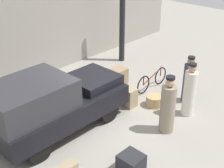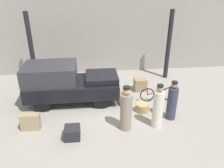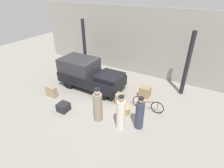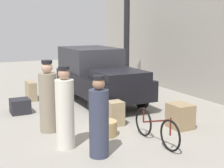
% 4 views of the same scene
% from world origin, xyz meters
% --- Properties ---
extents(ground_plane, '(30.00, 30.00, 0.00)m').
position_xyz_m(ground_plane, '(0.00, 0.00, 0.00)').
color(ground_plane, gray).
extents(station_building_facade, '(16.00, 0.15, 4.50)m').
position_xyz_m(station_building_facade, '(0.00, 4.08, 2.25)').
color(station_building_facade, gray).
rests_on(station_building_facade, ground).
extents(canopy_pillar_left, '(0.23, 0.23, 3.65)m').
position_xyz_m(canopy_pillar_left, '(-3.55, 2.75, 1.83)').
color(canopy_pillar_left, black).
rests_on(canopy_pillar_left, ground).
extents(canopy_pillar_right, '(0.23, 0.23, 3.65)m').
position_xyz_m(canopy_pillar_right, '(3.48, 2.75, 1.83)').
color(canopy_pillar_right, black).
rests_on(canopy_pillar_right, ground).
extents(truck, '(3.96, 1.76, 1.76)m').
position_xyz_m(truck, '(-1.74, 0.65, 0.94)').
color(truck, black).
rests_on(truck, ground).
extents(bicycle, '(1.66, 0.04, 0.70)m').
position_xyz_m(bicycle, '(2.28, 0.21, 0.34)').
color(bicycle, black).
rests_on(bicycle, ground).
extents(wicker_basket, '(0.54, 0.54, 0.35)m').
position_xyz_m(wicker_basket, '(1.38, -0.57, 0.17)').
color(wicker_basket, tan).
rests_on(wicker_basket, ground).
extents(porter_carrying_trunk, '(0.38, 0.38, 1.71)m').
position_xyz_m(porter_carrying_trunk, '(1.67, -1.62, 0.78)').
color(porter_carrying_trunk, silver).
rests_on(porter_carrying_trunk, ground).
extents(porter_lifting_near_truck, '(0.42, 0.42, 1.71)m').
position_xyz_m(porter_lifting_near_truck, '(0.50, -1.64, 0.78)').
color(porter_lifting_near_truck, gray).
rests_on(porter_lifting_near_truck, ground).
extents(conductor_in_dark_uniform, '(0.38, 0.38, 1.59)m').
position_xyz_m(conductor_in_dark_uniform, '(2.37, -1.17, 0.72)').
color(conductor_in_dark_uniform, '#33384C').
rests_on(conductor_in_dark_uniform, ground).
extents(suitcase_small_leather, '(0.68, 0.27, 0.63)m').
position_xyz_m(suitcase_small_leather, '(-2.93, -1.32, 0.32)').
color(suitcase_small_leather, '#9E8966').
rests_on(suitcase_small_leather, ground).
extents(suitcase_tan_flat, '(0.38, 0.38, 0.62)m').
position_xyz_m(suitcase_tan_flat, '(0.80, -0.01, 0.31)').
color(suitcase_tan_flat, '#9E8966').
rests_on(suitcase_tan_flat, ground).
extents(trunk_wicker_pale, '(0.53, 0.54, 0.42)m').
position_xyz_m(trunk_wicker_pale, '(-1.41, -1.97, 0.21)').
color(trunk_wicker_pale, '#232328').
rests_on(trunk_wicker_pale, ground).
extents(suitcase_black_upright, '(0.59, 0.49, 0.61)m').
position_xyz_m(suitcase_black_upright, '(1.72, 1.33, 0.30)').
color(suitcase_black_upright, '#937A56').
rests_on(suitcase_black_upright, ground).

